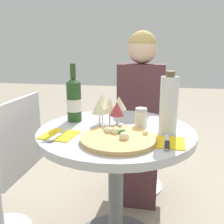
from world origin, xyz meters
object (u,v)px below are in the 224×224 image
object	(u,v)px
chair_behind_diner	(140,135)
pizza_large	(119,138)
chair_empty_side	(2,172)
dining_table	(116,163)
tall_carafe	(169,105)
seated_diner	(140,121)
wine_bottle	(74,100)

from	to	relation	value
chair_behind_diner	pizza_large	xyz separation A→B (m)	(-0.04, -0.89, 0.29)
chair_empty_side	chair_behind_diner	bearing A→B (deg)	-43.20
dining_table	chair_empty_side	xyz separation A→B (m)	(-0.64, -0.03, -0.10)
pizza_large	tall_carafe	size ratio (longest dim) A/B	1.14
chair_behind_diner	seated_diner	distance (m)	0.20
dining_table	pizza_large	bearing A→B (deg)	-76.58
wine_bottle	tall_carafe	world-z (taller)	wine_bottle
dining_table	tall_carafe	world-z (taller)	tall_carafe
chair_behind_diner	tall_carafe	xyz separation A→B (m)	(0.17, -0.74, 0.42)
chair_empty_side	tall_carafe	bearing A→B (deg)	-88.80
dining_table	tall_carafe	bearing A→B (deg)	-2.63
seated_diner	wine_bottle	distance (m)	0.64
seated_diner	tall_carafe	xyz separation A→B (m)	(0.17, -0.61, 0.27)
wine_bottle	seated_diner	bearing A→B (deg)	57.00
seated_diner	chair_empty_side	xyz separation A→B (m)	(-0.71, -0.63, -0.15)
dining_table	chair_behind_diner	size ratio (longest dim) A/B	0.92
wine_bottle	tall_carafe	size ratio (longest dim) A/B	1.07
chair_behind_diner	dining_table	bearing A→B (deg)	84.14
chair_empty_side	wine_bottle	world-z (taller)	wine_bottle
chair_behind_diner	seated_diner	xyz separation A→B (m)	(-0.00, -0.13, 0.15)
tall_carafe	chair_behind_diner	bearing A→B (deg)	103.12
pizza_large	wine_bottle	distance (m)	0.40
seated_diner	chair_behind_diner	bearing A→B (deg)	-90.00
chair_empty_side	pizza_large	xyz separation A→B (m)	(0.68, -0.13, 0.29)
chair_behind_diner	pizza_large	bearing A→B (deg)	87.59
pizza_large	chair_empty_side	bearing A→B (deg)	169.31
chair_empty_side	pizza_large	distance (m)	0.75
seated_diner	wine_bottle	world-z (taller)	seated_diner
chair_empty_side	seated_diner	bearing A→B (deg)	-48.52
seated_diner	chair_empty_side	size ratio (longest dim) A/B	1.44
seated_diner	tall_carafe	size ratio (longest dim) A/B	4.17
seated_diner	wine_bottle	xyz separation A→B (m)	(-0.32, -0.50, 0.25)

